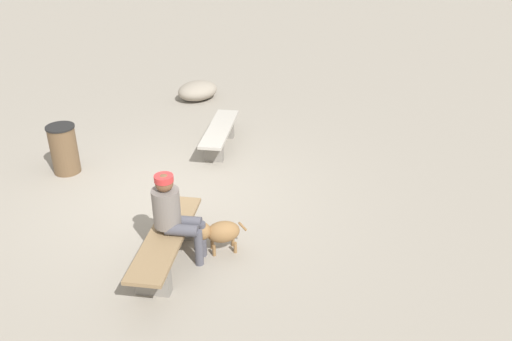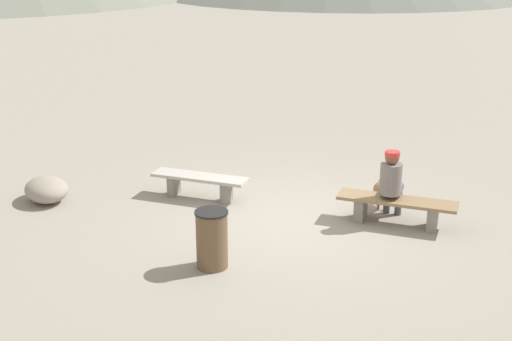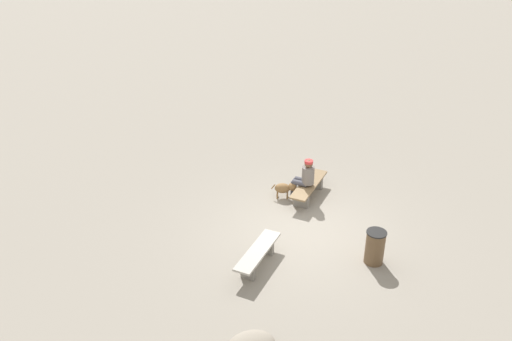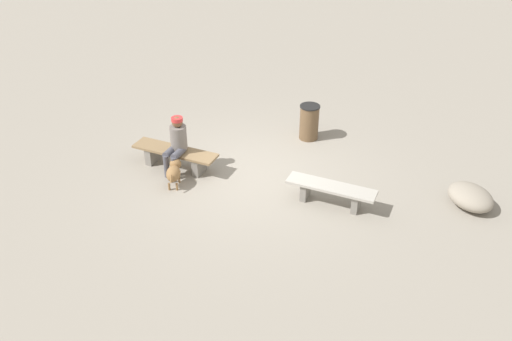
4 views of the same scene
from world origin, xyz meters
The scene contains 7 objects.
ground centered at (0.00, 0.00, -0.03)m, with size 210.00×210.00×0.06m, color gray.
bench_left centered at (-1.80, 0.33, 0.30)m, with size 1.73×0.47×0.42m.
bench_right centered at (1.62, 0.48, 0.29)m, with size 1.89×0.52×0.43m.
seated_person centered at (1.50, 0.56, 0.71)m, with size 0.36×0.64×1.22m.
dog centered at (1.28, 1.05, 0.31)m, with size 0.45×0.67×0.47m.
trash_bin centered at (-0.45, -1.99, 0.42)m, with size 0.47×0.47×0.83m.
boulder centered at (-4.21, -0.77, 0.21)m, with size 0.72×0.94×0.42m, color gray.
Camera 1 is at (6.83, 2.57, 4.26)m, focal length 37.54 mm.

